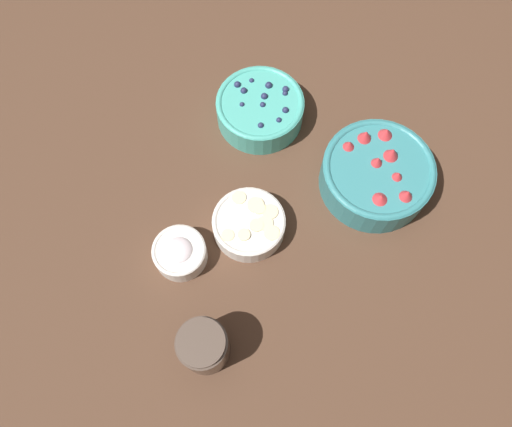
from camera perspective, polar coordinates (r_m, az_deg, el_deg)
name	(u,v)px	position (r m, az deg, el deg)	size (l,w,h in m)	color
ground_plane	(269,224)	(0.99, 1.49, -1.16)	(4.00, 4.00, 0.00)	#4C3323
bowl_strawberries	(377,174)	(1.01, 13.64, 4.46)	(0.22, 0.22, 0.10)	teal
bowl_blueberries	(260,108)	(1.07, 0.46, 11.93)	(0.18, 0.18, 0.07)	#47AD9E
bowl_bananas	(249,224)	(0.96, -0.79, -1.19)	(0.14, 0.14, 0.05)	silver
bowl_cream	(180,252)	(0.95, -8.71, -4.42)	(0.10, 0.10, 0.05)	silver
jar_chocolate	(204,347)	(0.88, -5.95, -14.89)	(0.09, 0.09, 0.11)	#4C3D33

